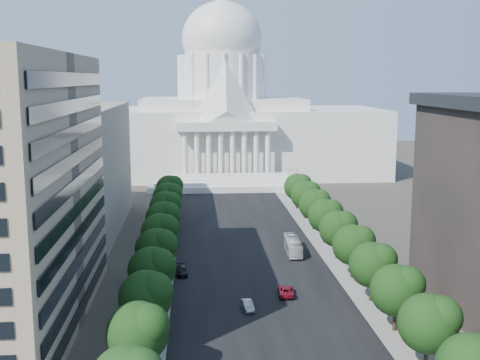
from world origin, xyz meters
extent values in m
cube|color=black|center=(0.00, 90.00, 0.00)|extent=(30.00, 260.00, 0.01)
cube|color=gray|center=(-19.00, 90.00, 0.00)|extent=(8.00, 260.00, 0.02)
cube|color=gray|center=(19.00, 90.00, 0.00)|extent=(8.00, 260.00, 0.02)
cube|color=white|center=(0.00, 185.00, 12.50)|extent=(120.00, 50.00, 25.00)
cube|color=white|center=(0.00, 185.00, 27.00)|extent=(60.00, 40.00, 4.00)
cube|color=white|center=(0.00, 158.00, 20.50)|extent=(34.00, 8.00, 3.00)
cylinder|color=white|center=(0.00, 185.00, 37.00)|extent=(32.00, 32.00, 16.00)
ellipsoid|color=white|center=(0.00, 185.00, 51.00)|extent=(30.00, 30.00, 27.60)
cylinder|color=white|center=(0.00, 185.00, 64.00)|extent=(4.80, 4.80, 7.00)
cube|color=gray|center=(-48.00, 100.00, 15.00)|extent=(38.00, 52.00, 30.00)
sphere|color=black|center=(-18.00, 24.00, 6.17)|extent=(7.60, 7.60, 7.60)
sphere|color=black|center=(-16.67, 23.24, 7.31)|extent=(5.32, 5.32, 5.32)
cylinder|color=#33261C|center=(-18.00, 36.00, 1.47)|extent=(0.56, 0.56, 2.94)
sphere|color=black|center=(-18.00, 36.00, 6.17)|extent=(7.60, 7.60, 7.60)
sphere|color=black|center=(-16.67, 35.24, 7.31)|extent=(5.32, 5.32, 5.32)
cylinder|color=#33261C|center=(-18.00, 48.00, 1.47)|extent=(0.56, 0.56, 2.94)
sphere|color=black|center=(-18.00, 48.00, 6.17)|extent=(7.60, 7.60, 7.60)
sphere|color=black|center=(-16.67, 47.24, 7.31)|extent=(5.32, 5.32, 5.32)
cylinder|color=#33261C|center=(-18.00, 60.00, 1.47)|extent=(0.56, 0.56, 2.94)
sphere|color=black|center=(-18.00, 60.00, 6.17)|extent=(7.60, 7.60, 7.60)
sphere|color=black|center=(-16.67, 59.24, 7.31)|extent=(5.32, 5.32, 5.32)
cylinder|color=#33261C|center=(-18.00, 72.00, 1.47)|extent=(0.56, 0.56, 2.94)
sphere|color=black|center=(-18.00, 72.00, 6.17)|extent=(7.60, 7.60, 7.60)
sphere|color=black|center=(-16.67, 71.24, 7.31)|extent=(5.32, 5.32, 5.32)
cylinder|color=#33261C|center=(-18.00, 84.00, 1.47)|extent=(0.56, 0.56, 2.94)
sphere|color=black|center=(-18.00, 84.00, 6.17)|extent=(7.60, 7.60, 7.60)
sphere|color=black|center=(-16.67, 83.24, 7.31)|extent=(5.32, 5.32, 5.32)
cylinder|color=#33261C|center=(-18.00, 96.00, 1.47)|extent=(0.56, 0.56, 2.94)
sphere|color=black|center=(-18.00, 96.00, 6.17)|extent=(7.60, 7.60, 7.60)
sphere|color=black|center=(-16.67, 95.24, 7.31)|extent=(5.32, 5.32, 5.32)
cylinder|color=#33261C|center=(-18.00, 108.00, 1.47)|extent=(0.56, 0.56, 2.94)
sphere|color=black|center=(-18.00, 108.00, 6.17)|extent=(7.60, 7.60, 7.60)
sphere|color=black|center=(-16.67, 107.24, 7.31)|extent=(5.32, 5.32, 5.32)
cylinder|color=#33261C|center=(-18.00, 120.00, 1.47)|extent=(0.56, 0.56, 2.94)
sphere|color=black|center=(-18.00, 120.00, 6.17)|extent=(7.60, 7.60, 7.60)
sphere|color=black|center=(-16.67, 119.24, 7.31)|extent=(5.32, 5.32, 5.32)
cylinder|color=#33261C|center=(18.00, 24.00, 1.47)|extent=(0.56, 0.56, 2.94)
sphere|color=black|center=(18.00, 24.00, 6.17)|extent=(7.60, 7.60, 7.60)
sphere|color=black|center=(19.33, 23.24, 7.31)|extent=(5.32, 5.32, 5.32)
cylinder|color=#33261C|center=(18.00, 36.00, 1.47)|extent=(0.56, 0.56, 2.94)
sphere|color=black|center=(18.00, 36.00, 6.17)|extent=(7.60, 7.60, 7.60)
sphere|color=black|center=(19.33, 35.24, 7.31)|extent=(5.32, 5.32, 5.32)
cylinder|color=#33261C|center=(18.00, 48.00, 1.47)|extent=(0.56, 0.56, 2.94)
sphere|color=black|center=(18.00, 48.00, 6.17)|extent=(7.60, 7.60, 7.60)
sphere|color=black|center=(19.33, 47.24, 7.31)|extent=(5.32, 5.32, 5.32)
cylinder|color=#33261C|center=(18.00, 60.00, 1.47)|extent=(0.56, 0.56, 2.94)
sphere|color=black|center=(18.00, 60.00, 6.17)|extent=(7.60, 7.60, 7.60)
sphere|color=black|center=(19.33, 59.24, 7.31)|extent=(5.32, 5.32, 5.32)
cylinder|color=#33261C|center=(18.00, 72.00, 1.47)|extent=(0.56, 0.56, 2.94)
sphere|color=black|center=(18.00, 72.00, 6.17)|extent=(7.60, 7.60, 7.60)
sphere|color=black|center=(19.33, 71.24, 7.31)|extent=(5.32, 5.32, 5.32)
cylinder|color=#33261C|center=(18.00, 84.00, 1.47)|extent=(0.56, 0.56, 2.94)
sphere|color=black|center=(18.00, 84.00, 6.17)|extent=(7.60, 7.60, 7.60)
sphere|color=black|center=(19.33, 83.24, 7.31)|extent=(5.32, 5.32, 5.32)
cylinder|color=#33261C|center=(18.00, 96.00, 1.47)|extent=(0.56, 0.56, 2.94)
sphere|color=black|center=(18.00, 96.00, 6.17)|extent=(7.60, 7.60, 7.60)
sphere|color=black|center=(19.33, 95.24, 7.31)|extent=(5.32, 5.32, 5.32)
cylinder|color=#33261C|center=(18.00, 108.00, 1.47)|extent=(0.56, 0.56, 2.94)
sphere|color=black|center=(18.00, 108.00, 6.17)|extent=(7.60, 7.60, 7.60)
sphere|color=black|center=(19.33, 107.24, 7.31)|extent=(5.32, 5.32, 5.32)
cylinder|color=#33261C|center=(18.00, 120.00, 1.47)|extent=(0.56, 0.56, 2.94)
sphere|color=black|center=(18.00, 120.00, 6.17)|extent=(7.60, 7.60, 7.60)
sphere|color=black|center=(19.33, 119.24, 7.31)|extent=(5.32, 5.32, 5.32)
cylinder|color=gray|center=(20.50, 35.00, 4.50)|extent=(0.18, 0.18, 9.00)
cylinder|color=gray|center=(19.30, 35.00, 8.80)|extent=(2.40, 0.14, 0.14)
sphere|color=gray|center=(18.20, 35.00, 8.70)|extent=(0.44, 0.44, 0.44)
cylinder|color=gray|center=(20.50, 60.00, 4.50)|extent=(0.18, 0.18, 9.00)
cylinder|color=gray|center=(19.30, 60.00, 8.80)|extent=(2.40, 0.14, 0.14)
sphere|color=gray|center=(18.20, 60.00, 8.70)|extent=(0.44, 0.44, 0.44)
cylinder|color=gray|center=(20.50, 85.00, 4.50)|extent=(0.18, 0.18, 9.00)
cylinder|color=gray|center=(19.30, 85.00, 8.80)|extent=(2.40, 0.14, 0.14)
sphere|color=gray|center=(18.20, 85.00, 8.70)|extent=(0.44, 0.44, 0.44)
cylinder|color=gray|center=(20.50, 110.00, 4.50)|extent=(0.18, 0.18, 9.00)
cylinder|color=gray|center=(19.30, 110.00, 8.80)|extent=(2.40, 0.14, 0.14)
sphere|color=gray|center=(18.20, 110.00, 8.70)|extent=(0.44, 0.44, 0.44)
cylinder|color=gray|center=(20.50, 135.00, 4.50)|extent=(0.18, 0.18, 9.00)
cylinder|color=gray|center=(19.30, 135.00, 8.80)|extent=(2.40, 0.14, 0.14)
sphere|color=gray|center=(18.20, 135.00, 8.70)|extent=(0.44, 0.44, 0.44)
imported|color=#95989C|center=(-2.72, 45.56, 0.72)|extent=(2.05, 4.55, 1.45)
imported|color=maroon|center=(4.36, 51.42, 0.78)|extent=(3.09, 5.80, 1.55)
imported|color=black|center=(-13.50, 63.71, 0.75)|extent=(2.39, 5.29, 1.50)
imported|color=silver|center=(9.62, 76.26, 1.66)|extent=(3.38, 12.05, 3.32)
camera|label=1|loc=(-10.90, -45.12, 36.46)|focal=45.00mm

